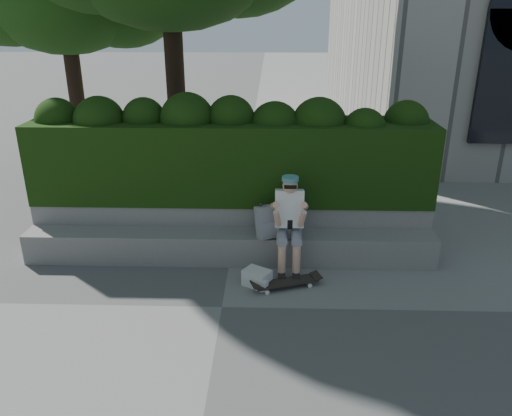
{
  "coord_description": "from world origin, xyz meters",
  "views": [
    {
      "loc": [
        0.59,
        -5.35,
        3.48
      ],
      "look_at": [
        0.4,
        1.0,
        0.95
      ],
      "focal_mm": 35.0,
      "sensor_mm": 36.0,
      "label": 1
    }
  ],
  "objects_px": {
    "person": "(289,220)",
    "backpack_ground": "(257,278)",
    "skateboard": "(286,282)",
    "backpack_plaid": "(268,222)"
  },
  "relations": [
    {
      "from": "person",
      "to": "skateboard",
      "type": "xyz_separation_m",
      "value": [
        -0.04,
        -0.56,
        -0.68
      ]
    },
    {
      "from": "person",
      "to": "backpack_plaid",
      "type": "distance_m",
      "value": 0.32
    },
    {
      "from": "skateboard",
      "to": "backpack_ground",
      "type": "relative_size",
      "value": 2.54
    },
    {
      "from": "person",
      "to": "backpack_ground",
      "type": "bearing_deg",
      "value": -130.07
    },
    {
      "from": "backpack_plaid",
      "to": "backpack_ground",
      "type": "bearing_deg",
      "value": -129.27
    },
    {
      "from": "backpack_ground",
      "to": "skateboard",
      "type": "bearing_deg",
      "value": 26.4
    },
    {
      "from": "backpack_plaid",
      "to": "person",
      "type": "bearing_deg",
      "value": -41.75
    },
    {
      "from": "person",
      "to": "backpack_ground",
      "type": "distance_m",
      "value": 0.93
    },
    {
      "from": "person",
      "to": "backpack_ground",
      "type": "xyz_separation_m",
      "value": [
        -0.44,
        -0.52,
        -0.64
      ]
    },
    {
      "from": "backpack_ground",
      "to": "backpack_plaid",
      "type": "bearing_deg",
      "value": 109.8
    }
  ]
}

